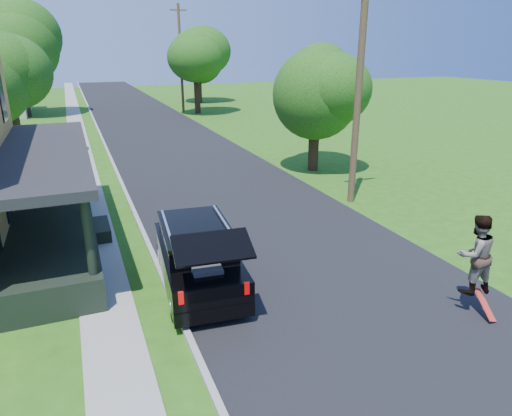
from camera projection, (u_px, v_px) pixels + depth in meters
name	position (u px, v px, depth m)	size (l,w,h in m)	color
ground	(331.00, 288.00, 12.10)	(140.00, 140.00, 0.00)	#275A12
street	(172.00, 145.00, 29.59)	(8.00, 120.00, 0.02)	black
curb	(107.00, 150.00, 28.17)	(0.15, 120.00, 0.12)	gray
sidewalk	(80.00, 152.00, 27.62)	(1.30, 120.00, 0.03)	gray
black_suv	(198.00, 256.00, 12.00)	(2.23, 4.93, 2.23)	black
skateboarder	(475.00, 254.00, 10.61)	(1.03, 0.85, 1.95)	black
skateboard	(485.00, 306.00, 10.75)	(0.36, 0.74, 0.58)	red
tree_left_mid	(6.00, 72.00, 23.76)	(5.23, 5.28, 7.29)	black
tree_left_far	(15.00, 39.00, 39.54)	(8.65, 8.44, 10.43)	black
tree_right_near	(315.00, 81.00, 22.28)	(4.27, 4.08, 6.65)	black
tree_right_mid	(195.00, 55.00, 42.08)	(5.46, 5.35, 8.20)	black
tree_right_far	(197.00, 50.00, 50.35)	(6.04, 5.86, 8.92)	black
utility_pole_near	(358.00, 94.00, 17.48)	(1.67, 0.27, 8.42)	#4A3322
utility_pole_far	(181.00, 58.00, 43.19)	(1.54, 0.27, 9.80)	#4A3322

